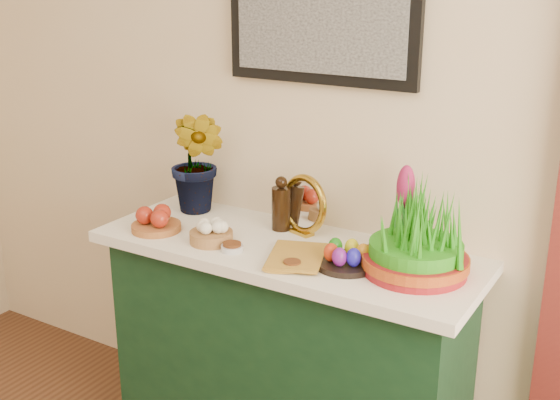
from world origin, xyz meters
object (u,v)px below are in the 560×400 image
object	(u,v)px
mirror	(304,205)
wheatgrass_sabzeh	(417,237)
sideboard	(287,359)
hyacinth_green	(197,145)
book	(270,254)

from	to	relation	value
mirror	wheatgrass_sabzeh	xyz separation A→B (m)	(0.48, -0.13, 0.02)
sideboard	wheatgrass_sabzeh	bearing A→B (deg)	0.13
sideboard	hyacinth_green	distance (m)	0.89
hyacinth_green	mirror	world-z (taller)	hyacinth_green
hyacinth_green	book	size ratio (longest dim) A/B	2.29
hyacinth_green	mirror	bearing A→B (deg)	5.44
sideboard	hyacinth_green	bearing A→B (deg)	166.21
mirror	book	bearing A→B (deg)	-85.53
mirror	wheatgrass_sabzeh	bearing A→B (deg)	-14.91
hyacinth_green	wheatgrass_sabzeh	world-z (taller)	hyacinth_green
hyacinth_green	book	distance (m)	0.62
sideboard	book	world-z (taller)	book
hyacinth_green	mirror	xyz separation A→B (m)	(0.47, 0.01, -0.17)
sideboard	wheatgrass_sabzeh	distance (m)	0.76
book	hyacinth_green	bearing A→B (deg)	132.01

